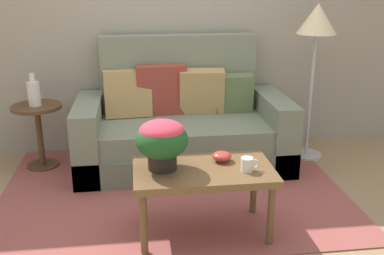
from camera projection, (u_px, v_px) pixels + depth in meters
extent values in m
plane|color=#997A56|center=(175.00, 199.00, 3.55)|extent=(14.00, 14.00, 0.00)
cube|color=gray|center=(161.00, 16.00, 4.26)|extent=(6.40, 0.12, 2.63)
cube|color=#994C47|center=(173.00, 190.00, 3.68)|extent=(2.75, 1.99, 0.01)
cube|color=#626B59|center=(184.00, 153.00, 4.14)|extent=(1.90, 0.92, 0.24)
cube|color=slate|center=(184.00, 132.00, 4.04)|extent=(1.46, 0.83, 0.20)
cube|color=slate|center=(179.00, 84.00, 4.31)|extent=(1.46, 0.17, 0.94)
cube|color=slate|center=(89.00, 137.00, 3.97)|extent=(0.22, 0.92, 0.64)
cube|color=slate|center=(273.00, 129.00, 4.18)|extent=(0.22, 0.92, 0.64)
cube|color=#607047|center=(233.00, 93.00, 4.24)|extent=(0.37, 0.19, 0.37)
cube|color=tan|center=(128.00, 93.00, 4.10)|extent=(0.44, 0.24, 0.44)
cube|color=tan|center=(202.00, 92.00, 4.19)|extent=(0.43, 0.24, 0.43)
cube|color=#93382D|center=(161.00, 90.00, 4.15)|extent=(0.47, 0.18, 0.46)
cylinder|color=brown|center=(144.00, 224.00, 2.77)|extent=(0.05, 0.05, 0.43)
cylinder|color=brown|center=(271.00, 216.00, 2.87)|extent=(0.05, 0.05, 0.43)
cylinder|color=brown|center=(142.00, 193.00, 3.17)|extent=(0.05, 0.05, 0.43)
cylinder|color=brown|center=(254.00, 187.00, 3.27)|extent=(0.05, 0.05, 0.43)
cube|color=brown|center=(204.00, 172.00, 2.94)|extent=(0.92, 0.53, 0.05)
cylinder|color=#4C331E|center=(43.00, 165.00, 4.14)|extent=(0.29, 0.29, 0.03)
cylinder|color=#4C331E|center=(40.00, 137.00, 4.05)|extent=(0.05, 0.05, 0.54)
cylinder|color=#4C331E|center=(36.00, 107.00, 3.96)|extent=(0.44, 0.44, 0.03)
cylinder|color=#B2B2B7|center=(305.00, 155.00, 4.38)|extent=(0.30, 0.30, 0.03)
cylinder|color=#B2B2B7|center=(311.00, 96.00, 4.19)|extent=(0.03, 0.03, 1.15)
cone|color=beige|center=(317.00, 19.00, 3.97)|extent=(0.35, 0.35, 0.27)
cylinder|color=black|center=(162.00, 160.00, 2.91)|extent=(0.19, 0.19, 0.12)
ellipsoid|color=#1E5123|center=(162.00, 140.00, 2.87)|extent=(0.34, 0.34, 0.24)
ellipsoid|color=#DB384C|center=(162.00, 131.00, 2.85)|extent=(0.29, 0.29, 0.13)
cylinder|color=white|center=(247.00, 164.00, 2.88)|extent=(0.08, 0.08, 0.09)
torus|color=white|center=(255.00, 164.00, 2.89)|extent=(0.06, 0.01, 0.06)
cylinder|color=#B2382D|center=(222.00, 160.00, 3.05)|extent=(0.05, 0.05, 0.02)
ellipsoid|color=#B2382D|center=(222.00, 156.00, 3.04)|extent=(0.13, 0.13, 0.06)
cylinder|color=silver|center=(34.00, 94.00, 3.90)|extent=(0.11, 0.11, 0.22)
cylinder|color=silver|center=(32.00, 78.00, 3.86)|extent=(0.05, 0.05, 0.07)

